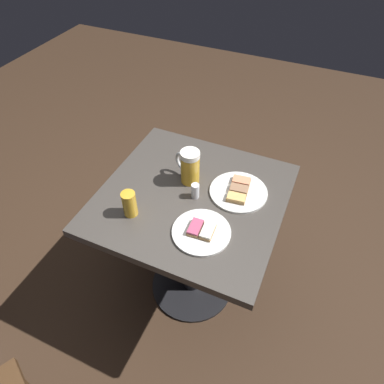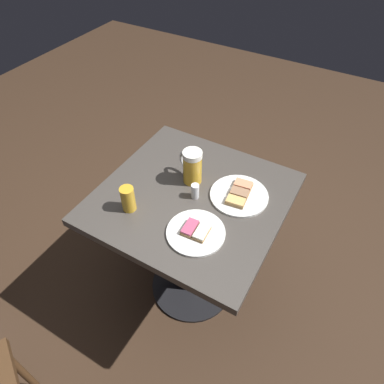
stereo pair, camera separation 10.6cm
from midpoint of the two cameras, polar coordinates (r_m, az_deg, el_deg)
name	(u,v)px [view 1 (the left image)]	position (r m, az deg, el deg)	size (l,w,h in m)	color
ground_plane	(192,285)	(2.00, -1.57, -15.07)	(6.00, 6.00, 0.00)	#382619
cafe_table	(192,220)	(1.54, -1.98, -4.73)	(0.73, 0.74, 0.72)	black
plate_near	(239,191)	(1.44, 5.58, 0.06)	(0.24, 0.24, 0.03)	white
plate_far	(201,231)	(1.29, -0.81, -6.58)	(0.22, 0.22, 0.03)	white
beer_mug	(189,166)	(1.44, -2.55, 4.18)	(0.09, 0.13, 0.15)	gold
beer_glass_small	(130,204)	(1.35, -12.47, -2.00)	(0.05, 0.05, 0.11)	gold
salt_shaker	(195,192)	(1.39, -1.71, -0.01)	(0.03, 0.03, 0.07)	silver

